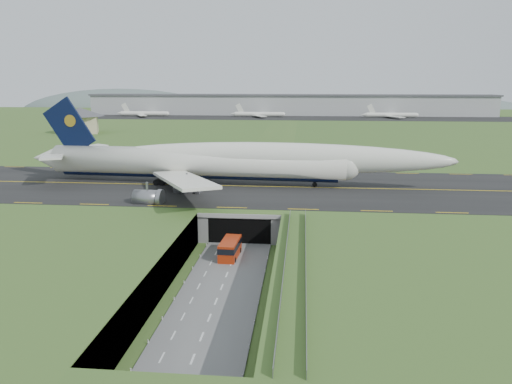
# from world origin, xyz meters

# --- Properties ---
(ground) EXTENTS (900.00, 900.00, 0.00)m
(ground) POSITION_xyz_m (0.00, 0.00, 0.00)
(ground) COLOR #345B24
(ground) RESTS_ON ground
(airfield_deck) EXTENTS (800.00, 800.00, 6.00)m
(airfield_deck) POSITION_xyz_m (0.00, 0.00, 3.00)
(airfield_deck) COLOR gray
(airfield_deck) RESTS_ON ground
(trench_road) EXTENTS (12.00, 75.00, 0.20)m
(trench_road) POSITION_xyz_m (0.00, -7.50, 0.10)
(trench_road) COLOR slate
(trench_road) RESTS_ON ground
(taxiway) EXTENTS (800.00, 44.00, 0.18)m
(taxiway) POSITION_xyz_m (0.00, 33.00, 6.09)
(taxiway) COLOR black
(taxiway) RESTS_ON airfield_deck
(tunnel_portal) EXTENTS (17.00, 22.30, 6.00)m
(tunnel_portal) POSITION_xyz_m (0.00, 16.71, 3.33)
(tunnel_portal) COLOR gray
(tunnel_portal) RESTS_ON ground
(guideway) EXTENTS (3.00, 53.00, 7.05)m
(guideway) POSITION_xyz_m (11.00, -19.11, 5.32)
(guideway) COLOR #A8A8A3
(guideway) RESTS_ON ground
(jumbo_jet) EXTENTS (103.37, 64.75, 21.46)m
(jumbo_jet) POSITION_xyz_m (-6.61, 34.61, 11.79)
(jumbo_jet) COLOR white
(jumbo_jet) RESTS_ON ground
(shuttle_tram) EXTENTS (3.28, 7.82, 3.13)m
(shuttle_tram) POSITION_xyz_m (-0.69, 0.36, 1.72)
(shuttle_tram) COLOR #AB290B
(shuttle_tram) RESTS_ON ground
(service_building) EXTENTS (29.28, 29.28, 12.43)m
(service_building) POSITION_xyz_m (-96.16, 152.36, 13.36)
(service_building) COLOR #C7B88F
(service_building) RESTS_ON ground
(cargo_terminal) EXTENTS (320.00, 67.00, 15.60)m
(cargo_terminal) POSITION_xyz_m (-0.16, 299.41, 13.96)
(cargo_terminal) COLOR #B2B2B2
(cargo_terminal) RESTS_ON ground
(distant_hills) EXTENTS (700.00, 91.00, 60.00)m
(distant_hills) POSITION_xyz_m (64.38, 430.00, -4.00)
(distant_hills) COLOR slate
(distant_hills) RESTS_ON ground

